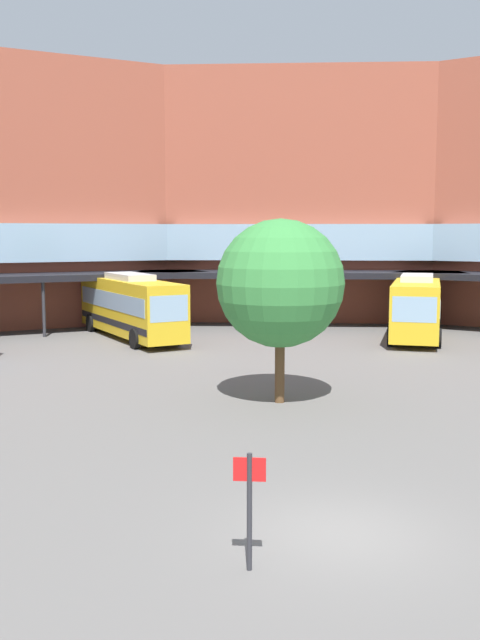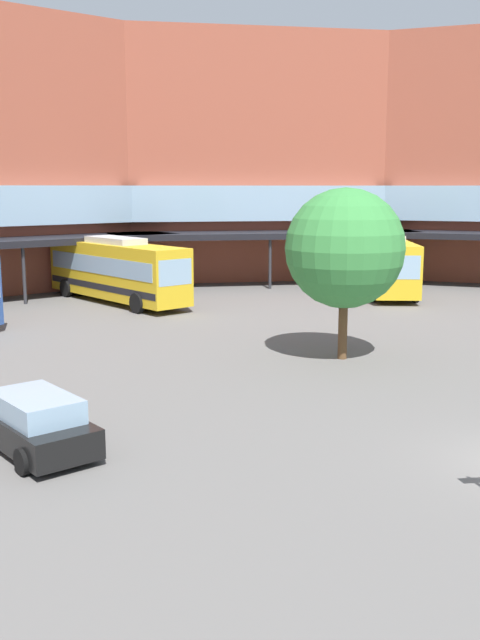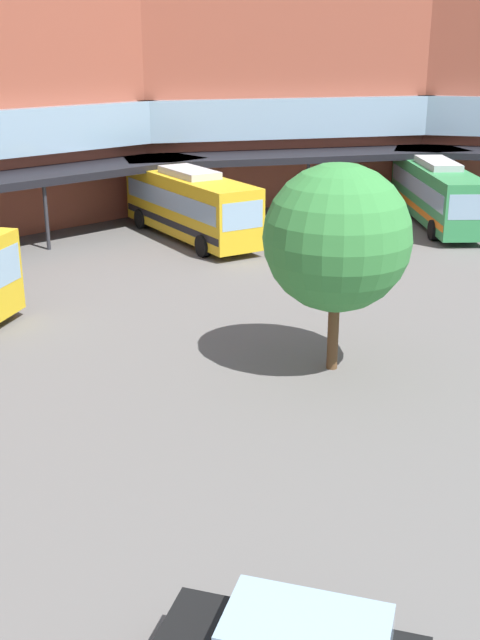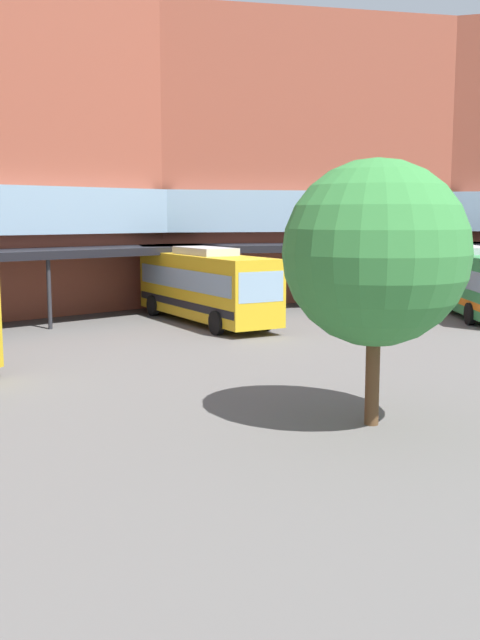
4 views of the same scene
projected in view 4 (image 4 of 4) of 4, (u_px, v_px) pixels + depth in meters
bus_0 at (205, 285)px, 36.33m from camera, size 7.10×10.82×3.77m
bus_1 at (469, 280)px, 39.73m from camera, size 11.61×8.99×3.68m
plaza_tree at (376, 253)px, 18.09m from camera, size 4.66×4.66×6.72m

